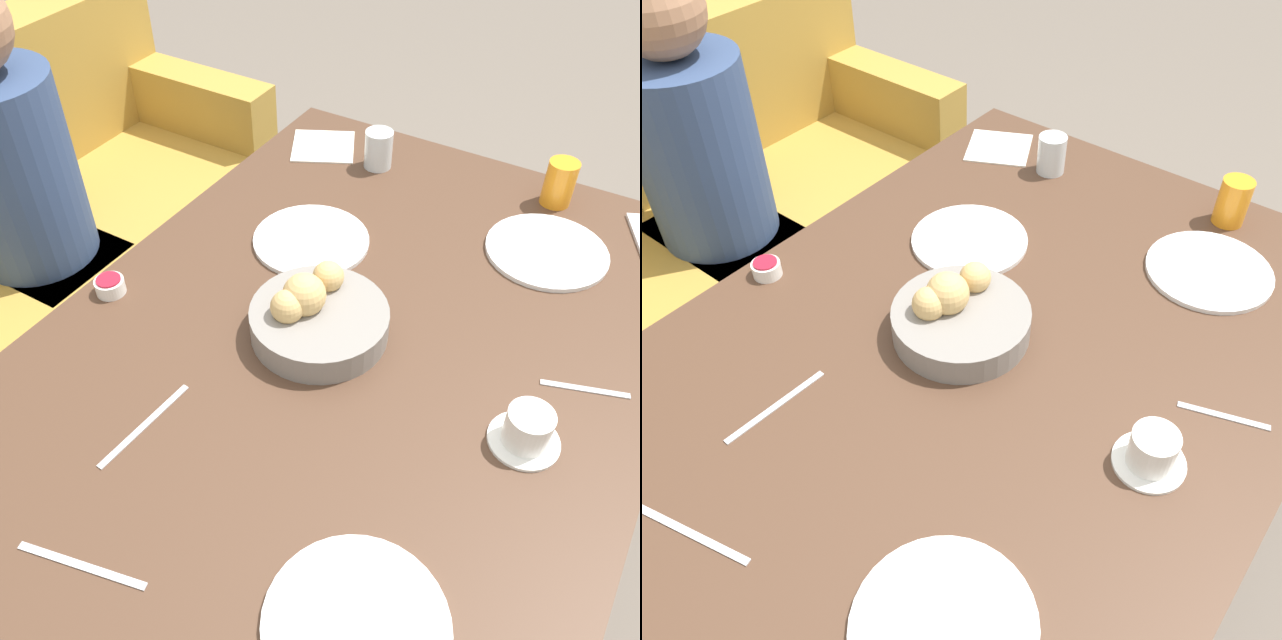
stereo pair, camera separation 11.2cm
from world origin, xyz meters
The scene contains 16 objects.
ground_plane centered at (0.00, 0.00, 0.00)m, with size 10.00×10.00×0.00m, color #6B6056.
dining_table centered at (0.00, 0.00, 0.64)m, with size 1.45×1.04×0.72m.
couch centered at (0.17, 1.21, 0.31)m, with size 1.63×0.70×0.86m.
seated_person centered at (0.14, 1.05, 0.49)m, with size 0.32×0.42×1.14m.
bread_basket centered at (0.00, 0.07, 0.76)m, with size 0.25×0.25×0.12m.
plate_near_left centered at (-0.42, -0.25, 0.73)m, with size 0.24×0.24×0.01m.
plate_near_right centered at (0.44, -0.22, 0.73)m, with size 0.25×0.25×0.01m.
plate_far_center centered at (0.22, 0.21, 0.73)m, with size 0.24×0.24×0.01m.
juice_glass centered at (0.62, -0.18, 0.77)m, with size 0.07×0.07×0.10m.
water_tumbler centered at (0.55, 0.23, 0.77)m, with size 0.07×0.07×0.09m.
coffee_cup centered at (-0.04, -0.34, 0.75)m, with size 0.11×0.11×0.07m.
jam_bowl_berry centered at (-0.11, 0.46, 0.74)m, with size 0.06×0.06×0.03m.
fork_silver centered at (-0.54, 0.11, 0.72)m, with size 0.05×0.19×0.00m.
knife_silver centered at (-0.32, 0.19, 0.72)m, with size 0.19×0.02×0.00m.
spoon_coffee centered at (0.11, -0.39, 0.72)m, with size 0.06×0.14×0.00m.
napkin centered at (0.56, 0.38, 0.72)m, with size 0.20×0.20×0.00m.
Camera 1 is at (-0.74, -0.38, 1.60)m, focal length 38.00 mm.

